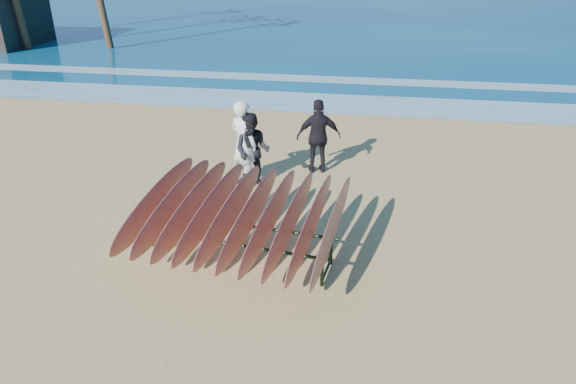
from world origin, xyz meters
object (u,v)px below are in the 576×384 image
at_px(person_dark_a, 252,151).
at_px(person_dark_b, 319,137).
at_px(surfboard_rack, 240,214).
at_px(person_white, 244,143).

bearing_deg(person_dark_a, person_dark_b, 41.73).
xyz_separation_m(surfboard_rack, person_dark_a, (-0.50, 3.01, -0.05)).
bearing_deg(person_white, person_dark_a, -170.86).
distance_m(person_white, person_dark_a, 0.27).
bearing_deg(person_dark_b, person_dark_a, 24.63).
bearing_deg(person_dark_a, surfboard_rack, -76.98).
bearing_deg(person_dark_b, person_white, 17.99).
height_order(person_white, person_dark_b, person_white).
xyz_separation_m(person_dark_a, person_dark_b, (1.33, 1.04, 0.04)).
distance_m(person_white, person_dark_b, 1.82).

